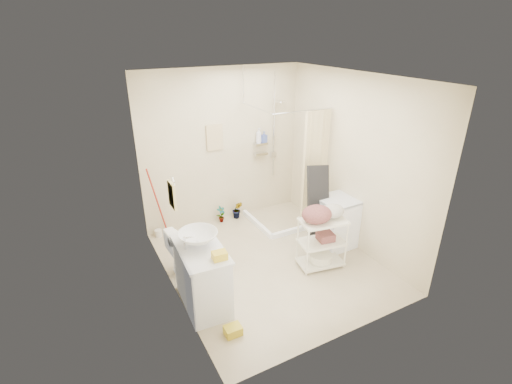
# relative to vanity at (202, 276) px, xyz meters

# --- Properties ---
(floor) EXTENTS (3.20, 3.20, 0.00)m
(floor) POSITION_rel_vanity_xyz_m (1.16, 0.37, -0.40)
(floor) COLOR #C5B794
(floor) RESTS_ON ground
(ceiling) EXTENTS (2.80, 3.20, 0.04)m
(ceiling) POSITION_rel_vanity_xyz_m (1.16, 0.37, 2.20)
(ceiling) COLOR silver
(ceiling) RESTS_ON ground
(wall_back) EXTENTS (2.80, 0.04, 2.60)m
(wall_back) POSITION_rel_vanity_xyz_m (1.16, 1.97, 0.90)
(wall_back) COLOR beige
(wall_back) RESTS_ON ground
(wall_front) EXTENTS (2.80, 0.04, 2.60)m
(wall_front) POSITION_rel_vanity_xyz_m (1.16, -1.23, 0.90)
(wall_front) COLOR beige
(wall_front) RESTS_ON ground
(wall_left) EXTENTS (0.04, 3.20, 2.60)m
(wall_left) POSITION_rel_vanity_xyz_m (-0.24, 0.37, 0.90)
(wall_left) COLOR beige
(wall_left) RESTS_ON ground
(wall_right) EXTENTS (0.04, 3.20, 2.60)m
(wall_right) POSITION_rel_vanity_xyz_m (2.56, 0.37, 0.90)
(wall_right) COLOR beige
(wall_right) RESTS_ON ground
(vanity) EXTENTS (0.55, 0.93, 0.80)m
(vanity) POSITION_rel_vanity_xyz_m (0.00, 0.00, 0.00)
(vanity) COLOR silver
(vanity) RESTS_ON ground
(sink) EXTENTS (0.60, 0.60, 0.16)m
(sink) POSITION_rel_vanity_xyz_m (0.01, 0.10, 0.48)
(sink) COLOR silver
(sink) RESTS_ON vanity
(counter_basket) EXTENTS (0.17, 0.14, 0.09)m
(counter_basket) POSITION_rel_vanity_xyz_m (0.11, -0.31, 0.44)
(counter_basket) COLOR gold
(counter_basket) RESTS_ON vanity
(floor_basket) EXTENTS (0.27, 0.21, 0.15)m
(floor_basket) POSITION_rel_vanity_xyz_m (0.10, -0.64, -0.33)
(floor_basket) COLOR gold
(floor_basket) RESTS_ON ground
(toilet) EXTENTS (0.66, 0.41, 0.65)m
(toilet) POSITION_rel_vanity_xyz_m (0.12, 0.77, -0.07)
(toilet) COLOR white
(toilet) RESTS_ON ground
(mop) EXTENTS (0.15, 0.15, 1.22)m
(mop) POSITION_rel_vanity_xyz_m (-0.08, 1.86, 0.21)
(mop) COLOR #A32215
(mop) RESTS_ON ground
(potted_plant_a) EXTENTS (0.18, 0.14, 0.30)m
(potted_plant_a) POSITION_rel_vanity_xyz_m (1.02, 1.84, -0.25)
(potted_plant_a) COLOR #985138
(potted_plant_a) RESTS_ON ground
(potted_plant_b) EXTENTS (0.23, 0.21, 0.33)m
(potted_plant_b) POSITION_rel_vanity_xyz_m (1.33, 1.84, -0.23)
(potted_plant_b) COLOR #995E33
(potted_plant_b) RESTS_ON ground
(hanging_towel) EXTENTS (0.28, 0.03, 0.42)m
(hanging_towel) POSITION_rel_vanity_xyz_m (1.01, 1.95, 1.10)
(hanging_towel) COLOR #CAB78B
(hanging_towel) RESTS_ON wall_back
(towel_ring) EXTENTS (0.04, 0.22, 0.34)m
(towel_ring) POSITION_rel_vanity_xyz_m (-0.22, 0.17, 1.07)
(towel_ring) COLOR #FFEF9F
(towel_ring) RESTS_ON wall_left
(tp_holder) EXTENTS (0.08, 0.12, 0.14)m
(tp_holder) POSITION_rel_vanity_xyz_m (-0.20, 0.42, 0.32)
(tp_holder) COLOR white
(tp_holder) RESTS_ON wall_left
(shower) EXTENTS (1.10, 1.10, 2.10)m
(shower) POSITION_rel_vanity_xyz_m (2.01, 1.42, 0.65)
(shower) COLOR white
(shower) RESTS_ON ground
(shampoo_bottle_a) EXTENTS (0.12, 0.12, 0.26)m
(shampoo_bottle_a) POSITION_rel_vanity_xyz_m (1.79, 1.90, 1.05)
(shampoo_bottle_a) COLOR silver
(shampoo_bottle_a) RESTS_ON shower
(shampoo_bottle_b) EXTENTS (0.10, 0.11, 0.19)m
(shampoo_bottle_b) POSITION_rel_vanity_xyz_m (1.88, 1.87, 1.02)
(shampoo_bottle_b) COLOR #42559E
(shampoo_bottle_b) RESTS_ON shower
(washing_machine) EXTENTS (0.54, 0.56, 0.78)m
(washing_machine) POSITION_rel_vanity_xyz_m (2.30, 0.33, -0.01)
(washing_machine) COLOR white
(washing_machine) RESTS_ON ground
(laundry_rack) EXTENTS (0.69, 0.47, 0.87)m
(laundry_rack) POSITION_rel_vanity_xyz_m (1.76, -0.02, 0.04)
(laundry_rack) COLOR #ECE7CD
(laundry_rack) RESTS_ON ground
(ironing_board) EXTENTS (0.38, 0.12, 1.33)m
(ironing_board) POSITION_rel_vanity_xyz_m (2.01, 0.42, 0.27)
(ironing_board) COLOR black
(ironing_board) RESTS_ON ground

